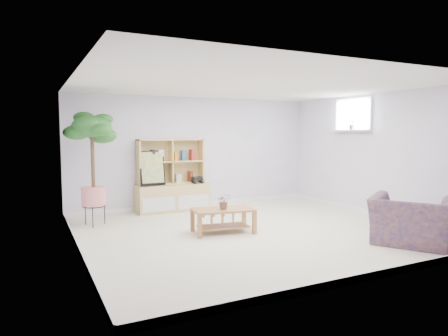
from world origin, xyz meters
name	(u,v)px	position (x,y,z in m)	size (l,w,h in m)	color
floor	(253,231)	(0.00, 0.00, 0.00)	(5.50, 5.00, 0.01)	beige
ceiling	(254,85)	(0.00, 0.00, 2.40)	(5.50, 5.00, 0.01)	white
walls	(253,159)	(0.00, 0.00, 1.20)	(5.51, 5.01, 2.40)	white
baseboard	(253,228)	(0.00, 0.00, 0.05)	(5.50, 5.00, 0.10)	white
window	(353,115)	(2.73, 0.60, 2.00)	(0.10, 0.98, 0.68)	silver
window_sill	(351,131)	(2.67, 0.60, 1.68)	(0.14, 1.00, 0.04)	white
storage_unit	(173,175)	(-0.62, 2.24, 0.75)	(1.51, 0.51, 1.51)	#DBB765
poster	(152,168)	(-1.07, 2.20, 0.92)	(0.51, 0.12, 0.71)	yellow
toy_truck	(197,180)	(-0.11, 2.15, 0.65)	(0.30, 0.21, 0.16)	black
coffee_table	(223,221)	(-0.48, 0.15, 0.20)	(0.98, 0.53, 0.40)	#96602B
table_plant	(224,201)	(-0.49, 0.10, 0.53)	(0.23, 0.20, 0.25)	#266727
floor_tree	(93,169)	(-2.30, 1.60, 1.01)	(0.74, 0.74, 2.01)	#216F25
armchair	(411,217)	(1.68, -1.69, 0.40)	(1.09, 0.95, 0.81)	navy
sill_plant	(352,124)	(2.67, 0.58, 1.81)	(0.12, 0.10, 0.22)	#216F25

